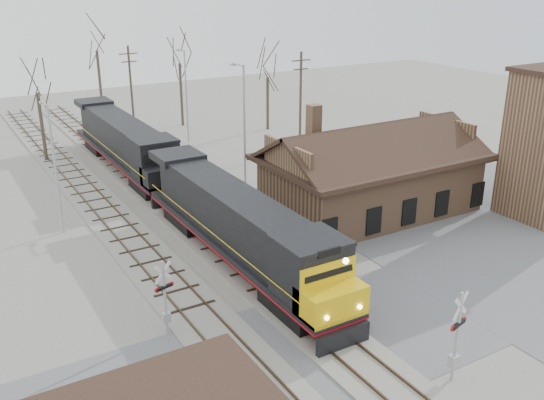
% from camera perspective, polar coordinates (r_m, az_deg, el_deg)
% --- Properties ---
extents(ground, '(140.00, 140.00, 0.00)m').
position_cam_1_polar(ground, '(29.26, 5.71, -13.08)').
color(ground, '#9A958B').
rests_on(ground, ground).
extents(road, '(60.00, 9.00, 0.03)m').
position_cam_1_polar(road, '(29.25, 5.71, -13.05)').
color(road, '#59595E').
rests_on(road, ground).
extents(parking_lot, '(22.00, 26.00, 0.03)m').
position_cam_1_polar(parking_lot, '(43.38, 22.04, -2.78)').
color(parking_lot, '#59595E').
rests_on(parking_lot, ground).
extents(track_main, '(3.40, 90.00, 0.24)m').
position_cam_1_polar(track_main, '(40.72, -6.83, -2.78)').
color(track_main, '#9A958B').
rests_on(track_main, ground).
extents(track_siding, '(3.40, 90.00, 0.24)m').
position_cam_1_polar(track_siding, '(39.31, -12.82, -4.08)').
color(track_siding, '#9A958B').
rests_on(track_siding, ground).
extents(depot, '(15.20, 9.31, 7.90)m').
position_cam_1_polar(depot, '(43.47, 9.27, 1.94)').
color(depot, '#866045').
rests_on(depot, ground).
extents(locomotive_lead, '(3.08, 20.64, 4.58)m').
position_cam_1_polar(locomotive_lead, '(34.71, -2.81, -2.74)').
color(locomotive_lead, black).
rests_on(locomotive_lead, ground).
extents(locomotive_trailing, '(3.08, 20.64, 4.34)m').
position_cam_1_polar(locomotive_trailing, '(53.11, -13.55, 5.11)').
color(locomotive_trailing, black).
rests_on(locomotive_trailing, ground).
extents(crossbuck_near, '(1.18, 0.39, 4.20)m').
position_cam_1_polar(crossbuck_near, '(26.78, 16.97, -12.50)').
color(crossbuck_near, '#A5A8AD').
rests_on(crossbuck_near, ground).
extents(crossbuck_far, '(1.07, 0.38, 3.81)m').
position_cam_1_polar(crossbuck_far, '(29.20, -10.03, -9.23)').
color(crossbuck_far, '#A5A8AD').
rests_on(crossbuck_far, ground).
extents(streetlight_a, '(0.25, 2.04, 8.58)m').
position_cam_1_polar(streetlight_a, '(41.07, -19.82, 3.38)').
color(streetlight_a, '#A5A8AD').
rests_on(streetlight_a, ground).
extents(streetlight_b, '(0.25, 2.04, 9.78)m').
position_cam_1_polar(streetlight_b, '(46.41, -2.69, 7.30)').
color(streetlight_b, '#A5A8AD').
rests_on(streetlight_b, ground).
extents(streetlight_c, '(0.25, 2.04, 9.09)m').
position_cam_1_polar(streetlight_c, '(61.16, -8.13, 10.08)').
color(streetlight_c, '#A5A8AD').
rests_on(streetlight_c, ground).
extents(utility_pole_b, '(2.00, 0.24, 9.13)m').
position_cam_1_polar(utility_pole_b, '(65.44, -13.11, 10.18)').
color(utility_pole_b, '#382D23').
rests_on(utility_pole_b, ground).
extents(utility_pole_c, '(2.00, 0.24, 9.28)m').
position_cam_1_polar(utility_pole_c, '(57.95, 2.70, 9.44)').
color(utility_pole_c, '#382D23').
rests_on(utility_pole_c, ground).
extents(tree_b, '(4.15, 4.15, 10.17)m').
position_cam_1_polar(tree_b, '(57.38, -21.34, 10.37)').
color(tree_b, '#382D23').
rests_on(tree_b, ground).
extents(tree_c, '(5.24, 5.24, 12.83)m').
position_cam_1_polar(tree_c, '(71.97, -16.27, 14.35)').
color(tree_c, '#382D23').
rests_on(tree_c, ground).
extents(tree_d, '(4.57, 4.57, 11.19)m').
position_cam_1_polar(tree_d, '(67.62, -8.74, 13.54)').
color(tree_d, '#382D23').
rests_on(tree_d, ground).
extents(tree_e, '(3.76, 3.76, 9.21)m').
position_cam_1_polar(tree_e, '(65.34, -0.42, 12.26)').
color(tree_e, '#382D23').
rests_on(tree_e, ground).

